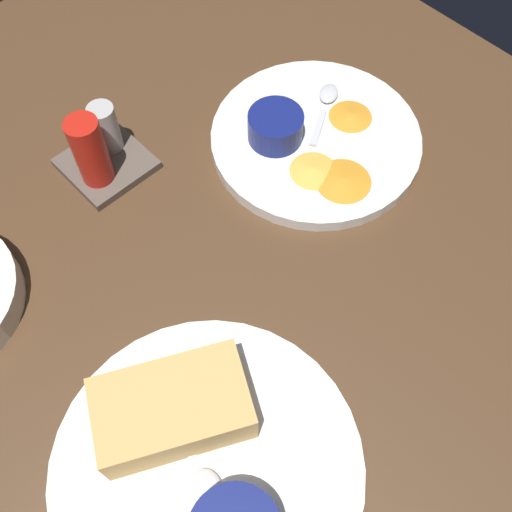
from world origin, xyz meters
The scene contains 9 objects.
ground_plane centered at (0.00, 0.00, -1.50)cm, with size 110.00×110.00×3.00cm, color #4C331E.
plate_sandwich_main centered at (-7.80, -11.85, 0.80)cm, with size 27.07×27.07×1.60cm, color white.
sandwich_half_near centered at (-6.97, -6.78, 4.00)cm, with size 15.04×12.72×4.80cm.
spoon_by_dark_ramekin centered at (-8.50, -12.01, 1.96)cm, with size 3.53×9.95×0.80cm.
plate_chips_companion centered at (25.66, 7.15, 0.80)cm, with size 24.43×24.43×1.60cm, color white.
ramekin_light_gravy centered at (22.00, 10.21, 3.46)cm, with size 6.31×6.31×3.45cm.
spoon_by_gravy_ramekin centered at (30.07, 9.73, 1.96)cm, with size 9.26×6.27×0.80cm.
plantain_chip_scatter centered at (24.72, 3.14, 1.90)cm, with size 15.36×13.55×0.60cm.
condiment_caddy centered at (5.52, 21.10, 3.41)cm, with size 9.00×9.00×9.50cm.
Camera 1 is at (-11.77, -22.14, 55.15)cm, focal length 42.47 mm.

